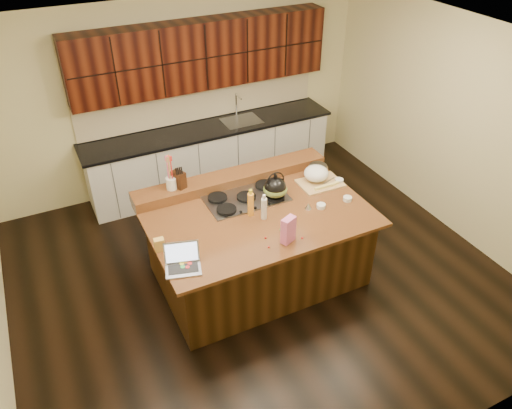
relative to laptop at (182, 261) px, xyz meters
name	(u,v)px	position (x,y,z in m)	size (l,w,h in m)	color
room	(258,179)	(1.03, 0.47, 0.37)	(5.52, 5.02, 2.72)	black
island	(258,245)	(1.03, 0.47, -0.52)	(2.40, 1.60, 0.92)	black
back_ledge	(232,178)	(1.03, 1.17, 0.00)	(2.40, 0.30, 0.12)	black
cooktop	(246,198)	(1.03, 0.77, -0.05)	(0.92, 0.52, 0.05)	gray
back_counter	(208,123)	(1.33, 2.69, 0.00)	(3.70, 0.66, 2.40)	silver
kettle	(275,187)	(1.33, 0.64, 0.09)	(0.25, 0.25, 0.22)	black
green_bowl	(275,189)	(1.33, 0.64, 0.06)	(0.28, 0.28, 0.15)	#5B712D
laptop	(182,261)	(0.00, 0.00, 0.00)	(0.39, 0.34, 0.23)	#B7B7BC
oil_bottle	(251,204)	(0.94, 0.47, 0.07)	(0.07, 0.07, 0.27)	orange
vinegar_bottle	(264,209)	(1.04, 0.35, 0.06)	(0.06, 0.06, 0.25)	silver
wooden_tray	(317,176)	(1.94, 0.72, 0.03)	(0.52, 0.41, 0.20)	tan
ramekin_a	(347,199)	(2.04, 0.24, -0.04)	(0.10, 0.10, 0.04)	white
ramekin_b	(321,206)	(1.70, 0.25, -0.04)	(0.10, 0.10, 0.04)	white
ramekin_c	(339,181)	(2.18, 0.60, -0.04)	(0.10, 0.10, 0.04)	white
strainer_bowl	(318,170)	(2.06, 0.90, -0.02)	(0.24, 0.24, 0.09)	#996B3F
kitchen_timer	(308,206)	(1.56, 0.30, -0.03)	(0.08, 0.08, 0.07)	silver
pink_bag	(288,230)	(1.08, -0.10, 0.08)	(0.15, 0.08, 0.29)	pink
candy_plate	(186,266)	(0.03, -0.01, -0.06)	(0.18, 0.18, 0.01)	white
package_box	(159,245)	(-0.12, 0.33, 0.01)	(0.10, 0.07, 0.14)	#E6B651
utensil_crock	(171,183)	(0.29, 1.17, 0.13)	(0.12, 0.12, 0.14)	white
knife_block	(179,179)	(0.38, 1.17, 0.15)	(0.10, 0.16, 0.19)	black
gumdrop_0	(269,247)	(0.86, -0.11, -0.05)	(0.02, 0.02, 0.02)	red
gumdrop_1	(286,234)	(1.11, 0.00, -0.05)	(0.02, 0.02, 0.02)	#198C26
gumdrop_2	(266,238)	(0.90, 0.03, -0.05)	(0.02, 0.02, 0.02)	red
gumdrop_3	(283,242)	(1.02, -0.11, -0.05)	(0.02, 0.02, 0.02)	#198C26
gumdrop_4	(302,238)	(1.23, -0.14, -0.05)	(0.02, 0.02, 0.02)	red
gumdrop_5	(290,239)	(1.11, -0.10, -0.05)	(0.02, 0.02, 0.02)	#198C26
gumdrop_6	(288,238)	(1.09, -0.08, -0.05)	(0.02, 0.02, 0.02)	red
gumdrop_7	(293,233)	(1.18, -0.02, -0.05)	(0.02, 0.02, 0.02)	#198C26
gumdrop_8	(286,233)	(1.12, 0.01, -0.05)	(0.02, 0.02, 0.02)	red
gumdrop_9	(280,230)	(1.10, 0.09, -0.05)	(0.02, 0.02, 0.02)	#198C26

